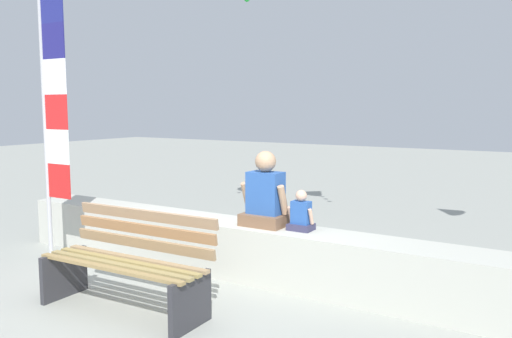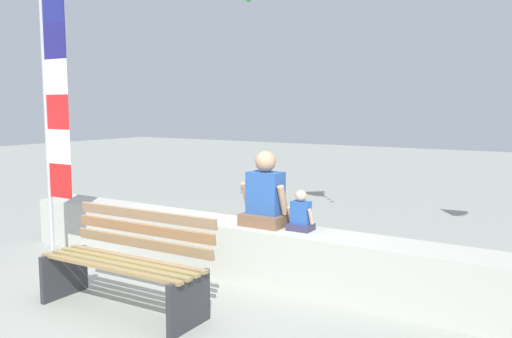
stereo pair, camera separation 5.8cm
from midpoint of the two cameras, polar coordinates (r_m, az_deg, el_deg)
The scene contains 6 objects.
ground_plane at distance 5.16m, azimuth -10.10°, elevation -14.28°, with size 40.00×40.00×0.00m, color #959890.
seawall_ledge at distance 5.89m, azimuth -2.87°, elevation -8.48°, with size 5.99×0.56×0.59m, color #B9BAAE.
park_bench at distance 5.01m, azimuth -13.96°, elevation -9.97°, with size 1.66×0.66×0.88m.
person_adult at distance 5.57m, azimuth 0.73°, elevation -3.00°, with size 0.52×0.38×0.79m.
person_child at distance 5.40m, azimuth 4.59°, elevation -4.93°, with size 0.27×0.20×0.42m.
flag_banner at distance 6.55m, azimuth -21.45°, elevation 6.28°, with size 0.42×0.05×3.18m.
Camera 1 is at (3.21, -3.58, 1.84)m, focal length 36.98 mm.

